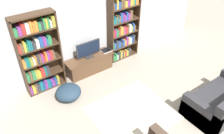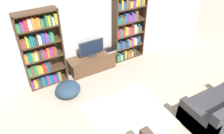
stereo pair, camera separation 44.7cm
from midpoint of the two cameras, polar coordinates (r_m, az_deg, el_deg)
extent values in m
cube|color=silver|center=(6.12, -9.04, 10.33)|extent=(8.80, 0.06, 2.60)
cube|color=#422D1E|center=(5.59, -25.08, 1.35)|extent=(0.04, 0.30, 2.06)
cube|color=#422D1E|center=(5.77, -15.91, 4.65)|extent=(0.04, 0.30, 2.06)
cube|color=#422D1E|center=(5.77, -20.85, 3.60)|extent=(1.02, 0.04, 2.06)
cube|color=#422D1E|center=(5.22, -22.76, 12.41)|extent=(1.02, 0.30, 0.04)
cube|color=#422D1E|center=(6.23, -18.52, -4.81)|extent=(0.98, 0.30, 0.04)
cube|color=#7F338C|center=(6.09, -22.53, -5.53)|extent=(0.06, 0.24, 0.20)
cube|color=gold|center=(6.10, -21.92, -5.26)|extent=(0.07, 0.24, 0.21)
cube|color=brown|center=(6.09, -21.42, -4.98)|extent=(0.04, 0.24, 0.23)
cube|color=#333338|center=(6.10, -20.90, -4.76)|extent=(0.07, 0.24, 0.24)
cube|color=#196B75|center=(6.11, -20.22, -4.49)|extent=(0.07, 0.24, 0.24)
cube|color=#234C99|center=(6.12, -19.64, -4.30)|extent=(0.04, 0.24, 0.23)
cube|color=#7F338C|center=(6.13, -19.12, -4.03)|extent=(0.06, 0.24, 0.25)
cube|color=#196B75|center=(6.15, -18.48, -3.94)|extent=(0.07, 0.24, 0.21)
cube|color=#234C99|center=(6.17, -17.90, -3.84)|extent=(0.04, 0.24, 0.18)
cube|color=#7F338C|center=(6.19, -17.37, -3.70)|extent=(0.07, 0.24, 0.16)
cube|color=#234C99|center=(6.19, -16.78, -3.36)|extent=(0.05, 0.24, 0.19)
cube|color=#9E9333|center=(6.19, -16.28, -2.95)|extent=(0.07, 0.24, 0.24)
cube|color=#422D1E|center=(5.99, -19.26, -1.80)|extent=(0.98, 0.30, 0.04)
cube|color=#2D7F47|center=(5.84, -23.39, -2.38)|extent=(0.07, 0.24, 0.22)
cube|color=brown|center=(5.84, -22.77, -2.00)|extent=(0.06, 0.24, 0.25)
cube|color=#2D7F47|center=(5.85, -22.08, -1.76)|extent=(0.08, 0.24, 0.25)
cube|color=#9E9333|center=(5.87, -21.38, -1.64)|extent=(0.07, 0.24, 0.21)
cube|color=gold|center=(5.89, -20.73, -1.52)|extent=(0.06, 0.24, 0.18)
cube|color=#B72D28|center=(5.88, -20.20, -1.14)|extent=(0.04, 0.24, 0.23)
cube|color=#B72D28|center=(5.89, -19.78, -1.02)|extent=(0.04, 0.24, 0.22)
cube|color=#196B75|center=(5.90, -19.36, -0.81)|extent=(0.04, 0.24, 0.23)
cube|color=#333338|center=(5.91, -18.80, -0.58)|extent=(0.07, 0.24, 0.24)
cube|color=#422D1E|center=(5.76, -20.05, 1.46)|extent=(0.98, 0.30, 0.04)
cube|color=orange|center=(5.62, -24.37, 0.85)|extent=(0.07, 0.24, 0.20)
cube|color=#196B75|center=(5.62, -23.72, 1.16)|extent=(0.06, 0.24, 0.21)
cube|color=#2D7F47|center=(5.63, -23.16, 1.36)|extent=(0.04, 0.24, 0.21)
cube|color=#9E9333|center=(5.65, -22.64, 1.37)|extent=(0.05, 0.24, 0.17)
cube|color=silver|center=(5.66, -22.13, 1.57)|extent=(0.04, 0.24, 0.18)
cube|color=orange|center=(5.65, -21.77, 1.88)|extent=(0.04, 0.24, 0.21)
cube|color=#333338|center=(5.66, -21.26, 2.04)|extent=(0.06, 0.24, 0.21)
cube|color=brown|center=(5.67, -20.69, 2.20)|extent=(0.05, 0.24, 0.20)
cube|color=#7F338C|center=(5.68, -20.26, 2.40)|extent=(0.04, 0.24, 0.21)
cube|color=#B72D28|center=(5.70, -19.77, 2.39)|extent=(0.05, 0.24, 0.17)
cube|color=orange|center=(5.70, -19.33, 2.78)|extent=(0.05, 0.24, 0.22)
cube|color=#7F338C|center=(5.71, -18.75, 2.98)|extent=(0.06, 0.24, 0.21)
cube|color=#B72D28|center=(5.72, -18.13, 3.23)|extent=(0.06, 0.24, 0.22)
cube|color=brown|center=(5.74, -17.54, 3.38)|extent=(0.05, 0.24, 0.21)
cube|color=#422D1E|center=(5.55, -20.91, 4.98)|extent=(0.98, 0.30, 0.04)
cube|color=#B72D28|center=(5.42, -25.51, 4.39)|extent=(0.05, 0.24, 0.19)
cube|color=brown|center=(5.42, -24.91, 4.61)|extent=(0.06, 0.24, 0.20)
cube|color=gold|center=(5.42, -24.36, 5.03)|extent=(0.05, 0.24, 0.24)
cube|color=#2D7F47|center=(5.44, -23.83, 4.96)|extent=(0.04, 0.24, 0.19)
cube|color=#196B75|center=(5.44, -23.36, 5.35)|extent=(0.05, 0.24, 0.23)
cube|color=#196B75|center=(5.45, -22.85, 5.37)|extent=(0.04, 0.24, 0.20)
cube|color=#333338|center=(5.47, -22.19, 5.41)|extent=(0.07, 0.24, 0.16)
cube|color=silver|center=(5.47, -21.45, 5.89)|extent=(0.08, 0.24, 0.21)
cube|color=#234C99|center=(5.48, -20.65, 6.29)|extent=(0.08, 0.24, 0.23)
cube|color=#7F338C|center=(5.51, -19.82, 6.49)|extent=(0.08, 0.24, 0.21)
cube|color=#196B75|center=(5.53, -19.16, 6.50)|extent=(0.04, 0.24, 0.17)
cube|color=#2D7F47|center=(5.54, -18.57, 6.88)|extent=(0.08, 0.24, 0.21)
cube|color=#422D1E|center=(5.37, -21.84, 8.75)|extent=(0.98, 0.30, 0.04)
cube|color=#2D7F47|center=(5.24, -26.45, 8.16)|extent=(0.08, 0.24, 0.17)
cube|color=#7F338C|center=(5.25, -25.58, 8.59)|extent=(0.08, 0.24, 0.19)
cube|color=#B72D28|center=(5.25, -24.77, 9.08)|extent=(0.08, 0.24, 0.23)
cube|color=silver|center=(5.27, -23.89, 9.42)|extent=(0.08, 0.24, 0.24)
cube|color=orange|center=(5.28, -23.11, 9.77)|extent=(0.06, 0.24, 0.26)
cube|color=orange|center=(5.29, -22.51, 9.78)|extent=(0.04, 0.24, 0.22)
cube|color=orange|center=(5.30, -21.93, 10.03)|extent=(0.07, 0.24, 0.23)
cube|color=#2D7F47|center=(5.33, -21.08, 10.01)|extent=(0.07, 0.24, 0.17)
cube|color=#333338|center=(5.34, -20.51, 10.26)|extent=(0.04, 0.24, 0.19)
cube|color=#2D7F47|center=(5.34, -20.04, 10.75)|extent=(0.05, 0.24, 0.25)
cube|color=gold|center=(5.36, -19.48, 10.84)|extent=(0.04, 0.24, 0.23)
cube|color=#2D7F47|center=(5.36, -19.03, 11.04)|extent=(0.04, 0.24, 0.24)
cube|color=silver|center=(5.39, -18.42, 10.83)|extent=(0.05, 0.24, 0.16)
cube|color=#9E9333|center=(5.39, -17.83, 11.49)|extent=(0.07, 0.24, 0.26)
cube|color=#422D1E|center=(6.39, -2.45, 9.21)|extent=(0.04, 0.30, 2.06)
cube|color=#422D1E|center=(6.92, 4.43, 11.33)|extent=(0.04, 0.30, 2.06)
cube|color=#422D1E|center=(6.74, 0.43, 10.72)|extent=(1.02, 0.04, 2.06)
cube|color=#422D1E|center=(7.14, 1.02, 2.96)|extent=(0.98, 0.30, 0.04)
cube|color=#2D7F47|center=(6.86, -1.78, 2.50)|extent=(0.08, 0.24, 0.18)
cube|color=#2D7F47|center=(6.88, -1.24, 2.88)|extent=(0.07, 0.24, 0.22)
cube|color=silver|center=(6.92, -0.84, 2.84)|extent=(0.04, 0.24, 0.17)
cube|color=#333338|center=(6.94, -0.40, 3.21)|extent=(0.08, 0.24, 0.22)
cube|color=#9E9333|center=(6.98, 0.13, 3.48)|extent=(0.07, 0.24, 0.24)
cube|color=#333338|center=(7.02, 0.54, 3.47)|extent=(0.05, 0.24, 0.19)
cube|color=#9E9333|center=(7.04, 0.85, 3.61)|extent=(0.04, 0.24, 0.20)
cube|color=#B72D28|center=(7.08, 1.20, 3.65)|extent=(0.06, 0.24, 0.17)
cube|color=#9E9333|center=(7.11, 1.70, 3.89)|extent=(0.08, 0.24, 0.19)
cube|color=#333338|center=(7.15, 2.27, 4.26)|extent=(0.08, 0.24, 0.23)
cube|color=#422D1E|center=(6.92, 1.06, 5.83)|extent=(0.98, 0.30, 0.04)
cube|color=#2D7F47|center=(6.62, -1.99, 5.57)|extent=(0.04, 0.24, 0.21)
cube|color=#234C99|center=(6.65, -1.58, 5.66)|extent=(0.06, 0.24, 0.20)
cube|color=#333338|center=(6.68, -1.04, 6.02)|extent=(0.07, 0.24, 0.24)
cube|color=#234C99|center=(6.74, -0.45, 6.00)|extent=(0.08, 0.24, 0.18)
cube|color=#333338|center=(6.78, 0.11, 6.15)|extent=(0.07, 0.24, 0.17)
cube|color=#234C99|center=(6.81, 0.65, 6.47)|extent=(0.07, 0.24, 0.20)
cube|color=orange|center=(6.85, 1.13, 6.60)|extent=(0.06, 0.24, 0.19)
cube|color=#7F338C|center=(6.88, 1.62, 7.00)|extent=(0.06, 0.24, 0.25)
cube|color=#9E9333|center=(6.91, 1.99, 7.07)|extent=(0.04, 0.24, 0.24)
cube|color=silver|center=(6.96, 2.45, 7.08)|extent=(0.08, 0.24, 0.20)
cube|color=#234C99|center=(6.99, 2.93, 7.33)|extent=(0.06, 0.24, 0.22)
cube|color=#333338|center=(7.02, 3.39, 7.62)|extent=(0.07, 0.24, 0.26)
cube|color=#422D1E|center=(6.72, 1.10, 8.88)|extent=(0.98, 0.30, 0.04)
cube|color=#B72D28|center=(6.43, -1.98, 8.81)|extent=(0.06, 0.24, 0.22)
cube|color=#7F338C|center=(6.45, -1.53, 9.02)|extent=(0.04, 0.24, 0.24)
cube|color=#2D7F47|center=(6.48, -1.18, 9.10)|extent=(0.04, 0.24, 0.23)
cube|color=#2D7F47|center=(6.51, -0.85, 9.05)|extent=(0.04, 0.24, 0.19)
cube|color=#B72D28|center=(6.53, -0.50, 9.29)|extent=(0.05, 0.24, 0.22)
cube|color=#9E9333|center=(6.56, 0.01, 9.59)|extent=(0.08, 0.24, 0.26)
cube|color=orange|center=(6.60, 0.51, 9.62)|extent=(0.04, 0.24, 0.22)
cube|color=#7F338C|center=(6.63, 0.87, 9.66)|extent=(0.05, 0.24, 0.21)
cube|color=#B72D28|center=(6.67, 1.35, 9.77)|extent=(0.08, 0.24, 0.20)
cube|color=brown|center=(6.71, 1.85, 10.06)|extent=(0.05, 0.24, 0.23)
cube|color=silver|center=(6.74, 2.33, 10.27)|extent=(0.08, 0.24, 0.25)
cube|color=#9E9333|center=(6.80, 2.81, 10.15)|extent=(0.05, 0.24, 0.17)
cube|color=#234C99|center=(6.82, 3.21, 10.53)|extent=(0.05, 0.24, 0.24)
cube|color=brown|center=(6.86, 3.57, 10.36)|extent=(0.05, 0.24, 0.17)
cube|color=#422D1E|center=(6.55, 1.14, 12.10)|extent=(0.98, 0.30, 0.04)
cube|color=#196B75|center=(6.25, -2.14, 11.95)|extent=(0.04, 0.24, 0.17)
cube|color=#196B75|center=(6.28, -1.72, 12.19)|extent=(0.06, 0.24, 0.20)
cube|color=brown|center=(6.30, -1.30, 12.47)|extent=(0.04, 0.24, 0.24)
cube|color=#196B75|center=(6.34, -0.94, 12.28)|extent=(0.04, 0.24, 0.17)
cube|color=brown|center=(6.36, -0.56, 12.53)|extent=(0.05, 0.24, 0.20)
cube|color=#234C99|center=(6.38, -0.07, 12.86)|extent=(0.07, 0.24, 0.25)
cube|color=#7F338C|center=(6.42, 0.41, 12.98)|extent=(0.04, 0.24, 0.25)
cube|color=#7F338C|center=(6.47, 0.88, 12.82)|extent=(0.08, 0.24, 0.18)
cube|color=#234C99|center=(6.49, 1.40, 13.26)|extent=(0.06, 0.24, 0.25)
cube|color=#7F338C|center=(6.54, 1.92, 13.19)|extent=(0.07, 0.24, 0.20)
cube|color=brown|center=(6.58, 2.50, 13.59)|extent=(0.08, 0.24, 0.26)
cube|color=#422D1E|center=(6.39, 1.18, 15.49)|extent=(0.98, 0.30, 0.04)
cube|color=brown|center=(6.10, -2.22, 15.54)|extent=(0.04, 0.24, 0.18)
cube|color=#234C99|center=(6.13, -1.75, 15.60)|extent=(0.06, 0.24, 0.17)
cube|color=gold|center=(6.15, -1.28, 16.07)|extent=(0.05, 0.24, 0.25)
cube|color=#234C99|center=(6.20, -0.72, 15.94)|extent=(0.07, 0.24, 0.19)
cube|color=brown|center=(6.23, -0.09, 16.34)|extent=(0.07, 0.24, 0.25)
cube|color=brown|center=(6.28, 0.47, 16.24)|extent=(0.06, 0.24, 0.19)
cube|color=gold|center=(6.33, 1.04, 16.25)|extent=(0.08, 0.24, 0.16)
cube|color=#7F338C|center=(6.37, 1.55, 16.43)|extent=(0.05, 0.24, 0.18)
cube|color=#7F338C|center=(6.40, 1.95, 16.44)|extent=(0.05, 0.24, 0.16)
cube|color=gold|center=(6.42, 2.39, 16.81)|extent=(0.07, 0.24, 0.23)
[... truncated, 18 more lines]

